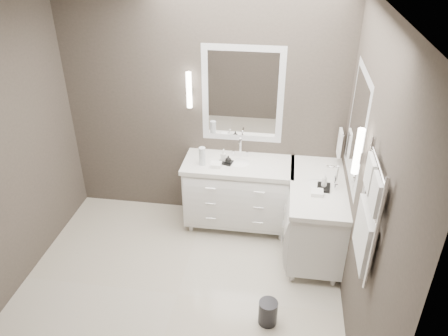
# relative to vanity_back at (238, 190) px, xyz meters

# --- Properties ---
(floor) EXTENTS (3.20, 3.00, 0.01)m
(floor) POSITION_rel_vanity_back_xyz_m (-0.45, -1.23, -0.49)
(floor) COLOR beige
(floor) RESTS_ON ground
(ceiling) EXTENTS (3.20, 3.00, 0.01)m
(ceiling) POSITION_rel_vanity_back_xyz_m (-0.45, -1.23, 2.22)
(ceiling) COLOR white
(ceiling) RESTS_ON wall_back
(wall_back) EXTENTS (3.20, 0.01, 2.70)m
(wall_back) POSITION_rel_vanity_back_xyz_m (-0.45, 0.28, 0.86)
(wall_back) COLOR #443D37
(wall_back) RESTS_ON floor
(wall_front) EXTENTS (3.20, 0.01, 2.70)m
(wall_front) POSITION_rel_vanity_back_xyz_m (-0.45, -2.73, 0.86)
(wall_front) COLOR #443D37
(wall_front) RESTS_ON floor
(wall_right) EXTENTS (0.01, 3.00, 2.70)m
(wall_right) POSITION_rel_vanity_back_xyz_m (1.15, -1.23, 0.86)
(wall_right) COLOR #443D37
(wall_right) RESTS_ON floor
(vanity_back) EXTENTS (1.24, 0.59, 0.97)m
(vanity_back) POSITION_rel_vanity_back_xyz_m (0.00, 0.00, 0.00)
(vanity_back) COLOR white
(vanity_back) RESTS_ON floor
(vanity_right) EXTENTS (0.59, 1.24, 0.97)m
(vanity_right) POSITION_rel_vanity_back_xyz_m (0.88, -0.33, 0.00)
(vanity_right) COLOR white
(vanity_right) RESTS_ON floor
(mirror_back) EXTENTS (0.90, 0.02, 1.10)m
(mirror_back) POSITION_rel_vanity_back_xyz_m (-0.00, 0.26, 1.06)
(mirror_back) COLOR white
(mirror_back) RESTS_ON wall_back
(mirror_right) EXTENTS (0.02, 0.90, 1.10)m
(mirror_right) POSITION_rel_vanity_back_xyz_m (1.14, -0.43, 1.06)
(mirror_right) COLOR white
(mirror_right) RESTS_ON wall_right
(sconce_back) EXTENTS (0.06, 0.06, 0.40)m
(sconce_back) POSITION_rel_vanity_back_xyz_m (-0.58, 0.20, 1.11)
(sconce_back) COLOR white
(sconce_back) RESTS_ON wall_back
(sconce_right) EXTENTS (0.06, 0.06, 0.40)m
(sconce_right) POSITION_rel_vanity_back_xyz_m (1.08, -1.01, 1.11)
(sconce_right) COLOR white
(sconce_right) RESTS_ON wall_right
(towel_bar_corner) EXTENTS (0.03, 0.22, 0.30)m
(towel_bar_corner) POSITION_rel_vanity_back_xyz_m (1.09, 0.13, 0.63)
(towel_bar_corner) COLOR white
(towel_bar_corner) RESTS_ON wall_right
(towel_ladder) EXTENTS (0.06, 0.58, 0.90)m
(towel_ladder) POSITION_rel_vanity_back_xyz_m (1.10, -1.63, 0.91)
(towel_ladder) COLOR white
(towel_ladder) RESTS_ON wall_right
(waste_bin) EXTENTS (0.18, 0.18, 0.24)m
(waste_bin) POSITION_rel_vanity_back_xyz_m (0.45, -1.43, -0.36)
(waste_bin) COLOR black
(waste_bin) RESTS_ON floor
(amenity_tray_back) EXTENTS (0.18, 0.15, 0.02)m
(amenity_tray_back) POSITION_rel_vanity_back_xyz_m (-0.14, -0.03, 0.38)
(amenity_tray_back) COLOR black
(amenity_tray_back) RESTS_ON vanity_back
(amenity_tray_right) EXTENTS (0.14, 0.18, 0.03)m
(amenity_tray_right) POSITION_rel_vanity_back_xyz_m (0.91, -0.40, 0.38)
(amenity_tray_right) COLOR black
(amenity_tray_right) RESTS_ON vanity_right
(water_bottle) EXTENTS (0.09, 0.09, 0.21)m
(water_bottle) POSITION_rel_vanity_back_xyz_m (-0.39, -0.10, 0.47)
(water_bottle) COLOR silver
(water_bottle) RESTS_ON vanity_back
(soap_bottle_a) EXTENTS (0.07, 0.07, 0.14)m
(soap_bottle_a) POSITION_rel_vanity_back_xyz_m (-0.17, -0.01, 0.45)
(soap_bottle_a) COLOR white
(soap_bottle_a) RESTS_ON amenity_tray_back
(soap_bottle_b) EXTENTS (0.08, 0.08, 0.09)m
(soap_bottle_b) POSITION_rel_vanity_back_xyz_m (-0.11, -0.06, 0.43)
(soap_bottle_b) COLOR black
(soap_bottle_b) RESTS_ON amenity_tray_back
(soap_bottle_c) EXTENTS (0.06, 0.06, 0.15)m
(soap_bottle_c) POSITION_rel_vanity_back_xyz_m (0.91, -0.40, 0.46)
(soap_bottle_c) COLOR white
(soap_bottle_c) RESTS_ON amenity_tray_right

